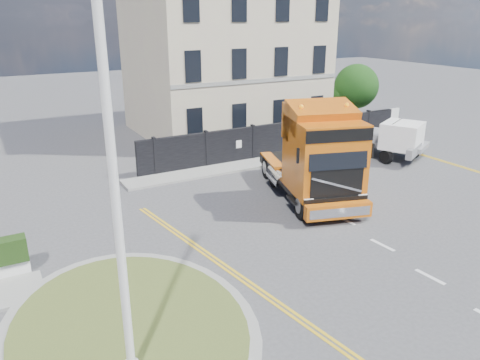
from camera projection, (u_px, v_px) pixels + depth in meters
ground at (281, 232)px, 18.49m from camera, size 120.00×120.00×0.00m
traffic_island at (129, 325)px, 12.78m from camera, size 6.80×6.80×0.17m
hoarding_fence at (289, 138)px, 28.57m from camera, size 18.80×0.25×2.00m
georgian_building at (224, 50)px, 32.91m from camera, size 12.30×10.30×12.80m
tree at (354, 88)px, 34.03m from camera, size 3.20×3.20×4.80m
pavement_far at (289, 158)px, 27.89m from camera, size 20.00×1.60×0.12m
truck at (317, 160)px, 20.74m from camera, size 4.83×7.98×4.49m
flatbed_pickup at (393, 138)px, 27.58m from camera, size 4.46×6.06×2.28m
lamppost_island at (116, 201)px, 9.44m from camera, size 0.27×0.54×8.72m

